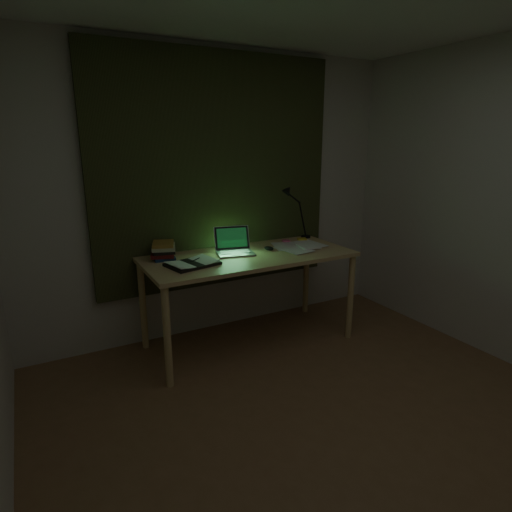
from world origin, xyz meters
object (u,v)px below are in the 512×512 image
(open_textbook, at_px, (192,263))
(laptop, at_px, (235,242))
(loose_papers, at_px, (301,247))
(desk_lamp, at_px, (306,213))
(book_stack, at_px, (163,250))
(desk, at_px, (249,300))

(open_textbook, bearing_deg, laptop, 4.42)
(loose_papers, relative_size, desk_lamp, 0.78)
(book_stack, relative_size, loose_papers, 0.57)
(desk, distance_m, book_stack, 0.85)
(laptop, height_order, desk_lamp, desk_lamp)
(desk, relative_size, book_stack, 8.07)
(desk, xyz_separation_m, open_textbook, (-0.53, -0.06, 0.42))
(laptop, height_order, loose_papers, laptop)
(desk, bearing_deg, laptop, 142.40)
(laptop, bearing_deg, book_stack, 177.85)
(desk, xyz_separation_m, book_stack, (-0.67, 0.23, 0.47))
(loose_papers, distance_m, desk_lamp, 0.48)
(book_stack, distance_m, loose_papers, 1.21)
(open_textbook, height_order, book_stack, book_stack)
(desk, distance_m, loose_papers, 0.66)
(desk, height_order, book_stack, book_stack)
(laptop, relative_size, book_stack, 1.58)
(laptop, distance_m, book_stack, 0.60)
(book_stack, bearing_deg, desk, -18.81)
(desk, xyz_separation_m, laptop, (-0.09, 0.07, 0.51))
(desk, distance_m, open_textbook, 0.67)
(laptop, xyz_separation_m, open_textbook, (-0.43, -0.13, -0.09))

